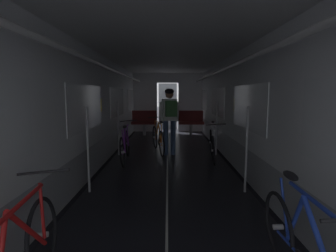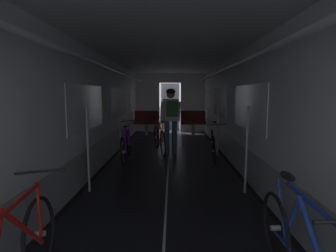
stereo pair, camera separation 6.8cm
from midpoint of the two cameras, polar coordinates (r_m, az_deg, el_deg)
name	(u,v)px [view 2 (the right image)]	position (r m, az deg, el deg)	size (l,w,h in m)	color
train_car_shell	(168,89)	(5.62, 0.38, 8.08)	(3.14, 12.34, 2.57)	black
bench_seat_far_left	(147,120)	(10.19, -4.49, 1.23)	(0.98, 0.51, 0.95)	gray
bench_seat_far_right	(193,120)	(10.18, 5.65, 1.21)	(0.98, 0.51, 0.95)	gray
bicycle_purple	(126,145)	(6.28, -8.76, -4.18)	(0.44, 1.69, 0.95)	black
bicycle_silver	(214,144)	(6.45, 10.17, -3.90)	(0.44, 1.69, 0.95)	black
person_cyclist_aisle	(171,114)	(6.79, 0.93, 2.61)	(0.56, 0.45, 1.73)	#384C75
bicycle_orange_in_aisle	(160,138)	(7.15, -1.57, -2.73)	(0.52, 1.66, 0.94)	black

